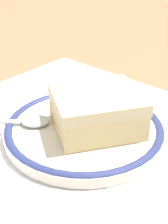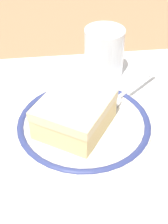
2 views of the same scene
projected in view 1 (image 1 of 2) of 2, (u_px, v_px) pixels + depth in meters
ground_plane at (98, 155)px, 0.39m from camera, size 2.40×2.40×0.00m
placemat at (98, 154)px, 0.39m from camera, size 0.50×0.40×0.00m
plate at (84, 129)px, 0.42m from camera, size 0.20×0.20×0.02m
cake_slice at (97, 111)px, 0.40m from camera, size 0.13×0.13×0.05m
spoon at (17, 121)px, 0.41m from camera, size 0.12×0.10×0.01m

